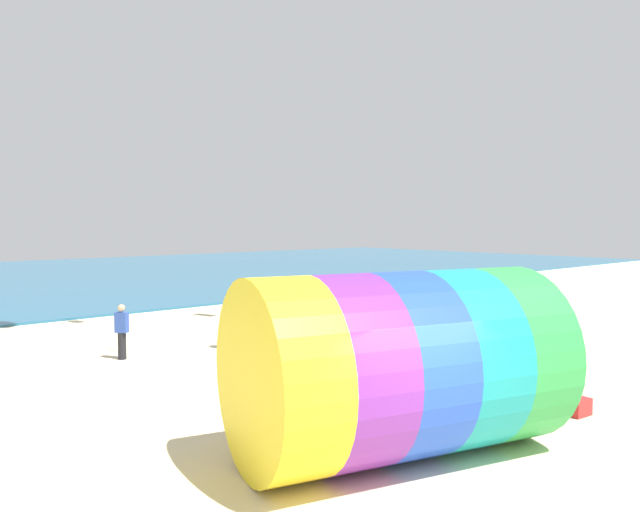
% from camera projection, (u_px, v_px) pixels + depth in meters
% --- Properties ---
extents(giant_inflatable_tube, '(6.17, 4.61, 3.20)m').
position_uv_depth(giant_inflatable_tube, '(398.00, 364.00, 10.76)').
color(giant_inflatable_tube, yellow).
rests_on(giant_inflatable_tube, ground).
extents(kite_handler, '(0.31, 0.41, 1.78)m').
position_uv_depth(kite_handler, '(529.00, 376.00, 12.65)').
color(kite_handler, black).
rests_on(kite_handler, ground).
extents(bystander_near_water, '(0.38, 0.42, 1.81)m').
position_uv_depth(bystander_near_water, '(232.00, 320.00, 19.71)').
color(bystander_near_water, black).
rests_on(bystander_near_water, ground).
extents(bystander_mid_beach, '(0.39, 0.42, 1.63)m').
position_uv_depth(bystander_mid_beach, '(122.00, 331.00, 18.29)').
color(bystander_mid_beach, black).
rests_on(bystander_mid_beach, ground).
extents(beach_flag, '(0.47, 0.36, 2.94)m').
position_uv_depth(beach_flag, '(436.00, 285.00, 14.25)').
color(beach_flag, silver).
rests_on(beach_flag, ground).
extents(cooler_box, '(0.56, 0.41, 0.36)m').
position_uv_depth(cooler_box, '(578.00, 407.00, 13.04)').
color(cooler_box, red).
rests_on(cooler_box, ground).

